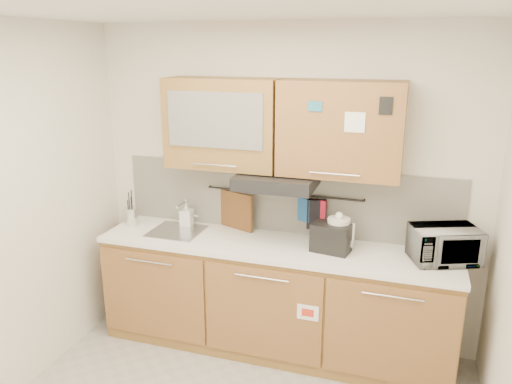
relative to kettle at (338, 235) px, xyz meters
The scene contains 18 objects.
ceiling 2.05m from the kettle, 111.71° to the right, with size 3.20×3.20×0.00m, color white.
wall_back 0.62m from the kettle, 152.14° to the left, with size 3.20×3.20×0.00m, color silver.
base_cabinet 0.81m from the kettle, behind, with size 2.80×0.64×0.88m.
countertop 0.52m from the kettle, behind, with size 2.82×0.62×0.04m, color white.
backsplash 0.58m from the kettle, 153.24° to the left, with size 2.80×0.02×0.56m, color silver.
upper_cabinets 0.94m from the kettle, behind, with size 1.82×0.37×0.70m.
range_hood 0.62m from the kettle, behind, with size 0.60×0.46×0.10m, color black.
sink 1.35m from the kettle, behind, with size 0.42×0.40×0.26m.
utensil_rail 0.58m from the kettle, 156.86° to the left, with size 0.02×0.02×1.30m, color black.
utensil_crock 1.79m from the kettle, behind, with size 0.13×0.13×0.31m.
kettle is the anchor object (origin of this frame).
toaster 0.07m from the kettle, 130.35° to the right, with size 0.31×0.21×0.22m.
microwave 0.76m from the kettle, ahead, with size 0.46×0.31×0.25m, color #999999.
soap_bottle 1.33m from the kettle, behind, with size 0.10×0.10×0.22m, color #999999.
cutting_board 0.93m from the kettle, 167.80° to the left, with size 0.36×0.03×0.45m, color brown.
oven_mitt 0.38m from the kettle, 147.75° to the left, with size 0.12×0.03×0.19m, color #21569B.
dark_pouch 0.30m from the kettle, 137.05° to the left, with size 0.15×0.04×0.24m, color black.
pot_holder 0.30m from the kettle, 136.17° to the left, with size 0.14×0.02×0.17m, color #B2172C.
Camera 1 is at (0.98, -2.32, 2.41)m, focal length 35.00 mm.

